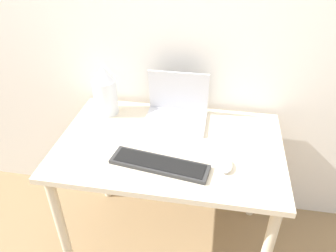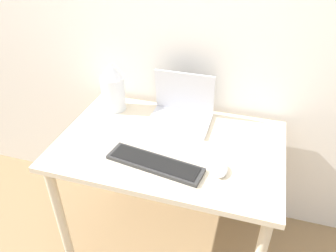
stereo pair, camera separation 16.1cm
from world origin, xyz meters
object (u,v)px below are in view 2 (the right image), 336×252
at_px(keyboard, 155,163).
at_px(mouse, 221,170).
at_px(laptop, 181,111).
at_px(vase, 113,87).

xyz_separation_m(keyboard, mouse, (0.30, 0.04, 0.01)).
relative_size(laptop, vase, 1.16).
xyz_separation_m(laptop, mouse, (0.29, -0.37, -0.04)).
relative_size(laptop, mouse, 3.21).
bearing_deg(vase, keyboard, -46.80).
distance_m(keyboard, mouse, 0.30).
bearing_deg(mouse, keyboard, -173.12).
height_order(laptop, mouse, laptop).
bearing_deg(laptop, vase, 178.80).
xyz_separation_m(keyboard, vase, (-0.39, 0.42, 0.13)).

